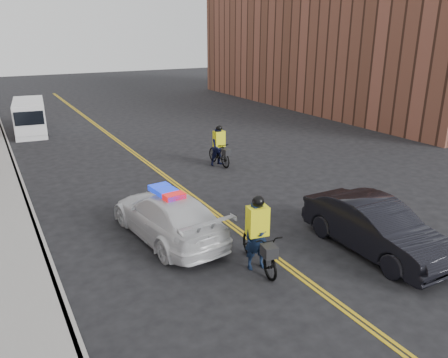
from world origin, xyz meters
name	(u,v)px	position (x,y,z in m)	size (l,w,h in m)	color
ground	(231,225)	(0.00, 0.00, 0.00)	(120.00, 120.00, 0.00)	black
center_line_left	(150,166)	(-0.08, 8.00, 0.01)	(0.10, 60.00, 0.01)	gold
center_line_right	(153,166)	(0.08, 8.00, 0.01)	(0.10, 60.00, 0.01)	gold
curb	(22,184)	(-6.00, 8.00, 0.07)	(0.20, 60.00, 0.15)	gray
building_across	(345,41)	(22.00, 18.00, 5.50)	(12.00, 30.00, 11.00)	brown
police_cruiser	(168,216)	(-2.27, 0.19, 0.76)	(2.62, 5.40, 1.67)	silver
dark_sedan	(375,227)	(2.88, -3.79, 0.81)	(1.72, 4.93, 1.62)	black
cargo_van	(30,118)	(-4.34, 18.73, 1.04)	(2.38, 5.23, 2.12)	white
cyclist_near	(257,243)	(-0.80, -2.88, 0.77)	(1.13, 2.35, 2.21)	black
cyclist_far	(219,150)	(3.06, 6.46, 0.81)	(0.93, 2.04, 2.05)	black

